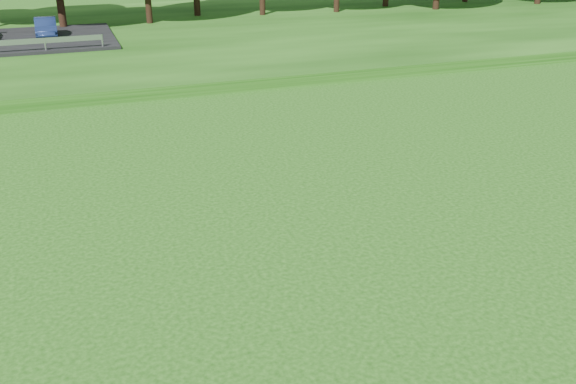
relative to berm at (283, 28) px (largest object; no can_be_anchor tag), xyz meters
name	(u,v)px	position (x,y,z in m)	size (l,w,h in m)	color
berm	(283,28)	(0.00, 0.00, 0.00)	(130.00, 30.00, 0.60)	#15410C
walking_path	(370,75)	(0.00, -14.00, -0.28)	(130.00, 1.60, 0.04)	gray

